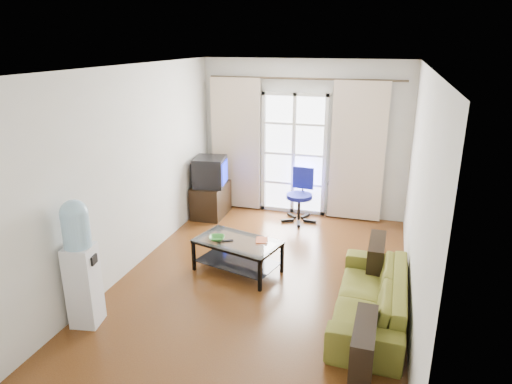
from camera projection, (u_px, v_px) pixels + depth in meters
floor at (263, 279)px, 6.00m from camera, size 5.20×5.20×0.00m
ceiling at (264, 67)px, 5.14m from camera, size 5.20×5.20×0.00m
wall_back at (303, 139)px, 7.93m from camera, size 3.60×0.02×2.70m
wall_front at (164, 286)px, 3.20m from camera, size 3.60×0.02×2.70m
wall_left at (133, 170)px, 6.05m from camera, size 0.02×5.20×2.70m
wall_right at (418, 195)px, 5.08m from camera, size 0.02×5.20×2.70m
french_door at (294, 154)px, 8.01m from camera, size 1.16×0.06×2.15m
curtain_rod at (304, 79)px, 7.51m from camera, size 3.30×0.04×0.04m
curtain_left at (236, 145)px, 8.19m from camera, size 0.90×0.07×2.35m
curtain_right at (358, 153)px, 7.61m from camera, size 0.90×0.07×2.35m
radiator at (345, 200)px, 7.95m from camera, size 0.64×0.12×0.64m
sofa at (371, 296)px, 5.08m from camera, size 1.91×0.80×0.55m
coffee_table at (238, 252)px, 6.12m from camera, size 1.24×0.90×0.45m
bowl at (217, 238)px, 6.08m from camera, size 0.33×0.33×0.05m
book at (256, 240)px, 6.06m from camera, size 0.25×0.28×0.02m
remote at (227, 241)px, 6.04m from camera, size 0.15×0.11×0.02m
tv_stand at (211, 200)px, 8.11m from camera, size 0.54×0.79×0.57m
crt_tv at (209, 172)px, 7.89m from camera, size 0.62×0.62×0.51m
task_chair at (299, 206)px, 7.86m from camera, size 0.69×0.69×0.92m
water_cooler at (80, 261)px, 4.84m from camera, size 0.35×0.34×1.45m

